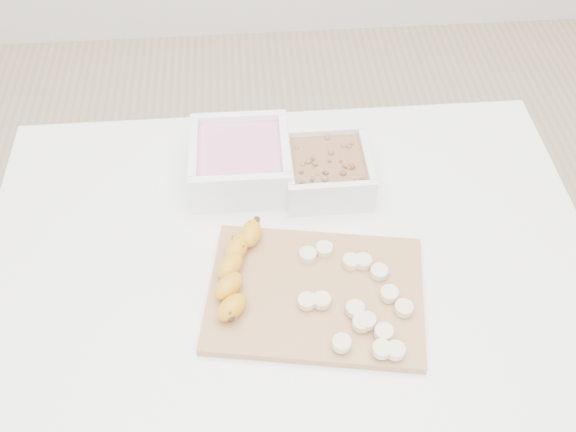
{
  "coord_description": "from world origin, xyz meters",
  "views": [
    {
      "loc": [
        -0.05,
        -0.63,
        1.59
      ],
      "look_at": [
        0.0,
        0.03,
        0.81
      ],
      "focal_mm": 40.0,
      "sensor_mm": 36.0,
      "label": 1
    }
  ],
  "objects": [
    {
      "name": "banana",
      "position": [
        -0.08,
        -0.05,
        0.78
      ],
      "size": [
        0.12,
        0.19,
        0.03
      ],
      "primitive_type": null,
      "rotation": [
        0.0,
        0.0,
        -0.44
      ],
      "color": "orange",
      "rests_on": "cutting_board"
    },
    {
      "name": "bowl_granola",
      "position": [
        0.08,
        0.15,
        0.79
      ],
      "size": [
        0.15,
        0.15,
        0.07
      ],
      "color": "white",
      "rests_on": "table"
    },
    {
      "name": "banana_slices",
      "position": [
        0.09,
        -0.11,
        0.77
      ],
      "size": [
        0.17,
        0.22,
        0.02
      ],
      "color": "beige",
      "rests_on": "cutting_board"
    },
    {
      "name": "cutting_board",
      "position": [
        0.03,
        -0.09,
        0.76
      ],
      "size": [
        0.36,
        0.28,
        0.01
      ],
      "primitive_type": "cube",
      "rotation": [
        0.0,
        0.0,
        -0.17
      ],
      "color": "#AC7E4E",
      "rests_on": "table"
    },
    {
      "name": "table",
      "position": [
        0.0,
        0.0,
        0.65
      ],
      "size": [
        1.0,
        0.7,
        0.75
      ],
      "color": "white",
      "rests_on": "ground"
    },
    {
      "name": "bowl_yogurt",
      "position": [
        -0.07,
        0.18,
        0.79
      ],
      "size": [
        0.17,
        0.17,
        0.08
      ],
      "color": "white",
      "rests_on": "table"
    }
  ]
}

